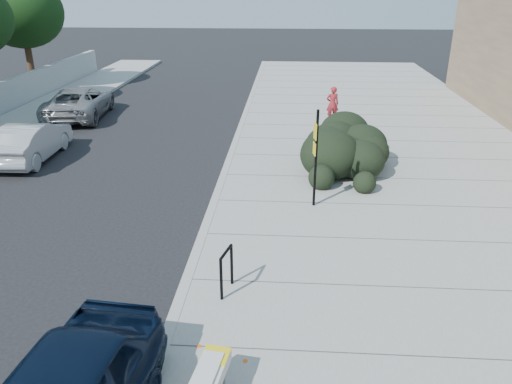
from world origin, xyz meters
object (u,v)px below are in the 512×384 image
pedestrian (332,104)px  bike_rack (226,267)px  sign_post (315,153)px  suv_silver (79,102)px  wagon_silver (31,141)px

pedestrian → bike_rack: bearing=68.8°
sign_post → pedestrian: 9.01m
bike_rack → sign_post: 4.68m
sign_post → pedestrian: bearing=73.3°
bike_rack → suv_silver: size_ratio=0.18×
bike_rack → wagon_silver: bearing=148.8°
sign_post → wagon_silver: 10.28m
suv_silver → pedestrian: size_ratio=3.32×
sign_post → pedestrian: sign_post is taller
suv_silver → pedestrian: pedestrian is taller
sign_post → bike_rack: bearing=-123.0°
pedestrian → wagon_silver: bearing=18.1°
pedestrian → sign_post: bearing=74.3°
wagon_silver → bike_rack: bearing=132.9°
sign_post → suv_silver: size_ratio=0.53×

